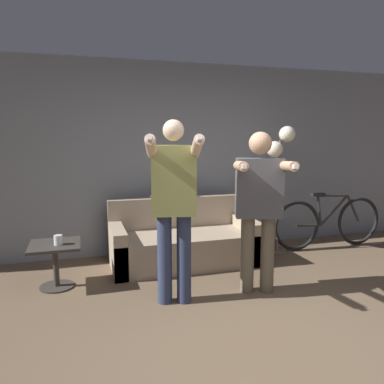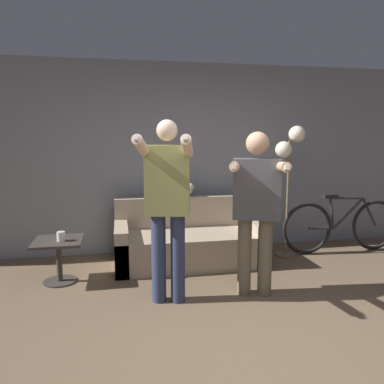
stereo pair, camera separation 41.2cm
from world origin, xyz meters
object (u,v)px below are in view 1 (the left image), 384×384
(side_table, at_px, (55,256))
(cup, at_px, (58,240))
(bicycle, at_px, (328,222))
(couch, at_px, (184,243))
(person_left, at_px, (174,200))
(person_right, at_px, (259,201))
(cat, at_px, (173,191))
(floor_lamp, at_px, (280,153))

(side_table, bearing_deg, cup, -49.55)
(side_table, height_order, bicycle, bicycle)
(couch, bearing_deg, person_left, -109.79)
(couch, relative_size, side_table, 3.55)
(person_right, relative_size, cat, 3.24)
(person_right, height_order, floor_lamp, floor_lamp)
(floor_lamp, bearing_deg, couch, -179.29)
(person_left, distance_m, side_table, 1.50)
(couch, bearing_deg, cup, -163.95)
(couch, distance_m, cat, 0.71)
(floor_lamp, bearing_deg, person_left, -147.25)
(cat, bearing_deg, person_right, -69.38)
(person_right, relative_size, bicycle, 0.94)
(cat, height_order, cup, cat)
(couch, bearing_deg, bicycle, 0.55)
(cat, distance_m, side_table, 1.71)
(side_table, xyz_separation_m, bicycle, (3.71, 0.40, 0.02))
(couch, relative_size, cat, 3.60)
(bicycle, bearing_deg, floor_lamp, -179.72)
(couch, xyz_separation_m, bicycle, (2.18, 0.02, 0.12))
(floor_lamp, bearing_deg, cat, 167.94)
(cat, bearing_deg, bicycle, -7.61)
(person_left, bearing_deg, couch, 83.01)
(bicycle, bearing_deg, person_left, -156.24)
(person_right, xyz_separation_m, bicycle, (1.70, 1.14, -0.59))
(side_table, relative_size, cup, 5.08)
(floor_lamp, distance_m, side_table, 3.09)
(couch, xyz_separation_m, cat, (-0.06, 0.32, 0.63))
(person_right, distance_m, cat, 1.54)
(cat, relative_size, cup, 5.01)
(person_left, relative_size, side_table, 3.40)
(person_left, relative_size, cup, 17.27)
(person_left, xyz_separation_m, floor_lamp, (1.76, 1.14, 0.37))
(cup, height_order, bicycle, bicycle)
(couch, bearing_deg, cat, 100.68)
(cup, bearing_deg, person_left, -32.58)
(cup, bearing_deg, floor_lamp, 8.86)
(side_table, relative_size, bicycle, 0.29)
(couch, bearing_deg, side_table, -166.00)
(person_left, xyz_separation_m, cup, (-1.08, 0.69, -0.49))
(side_table, bearing_deg, person_right, -20.21)
(floor_lamp, relative_size, bicycle, 0.99)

